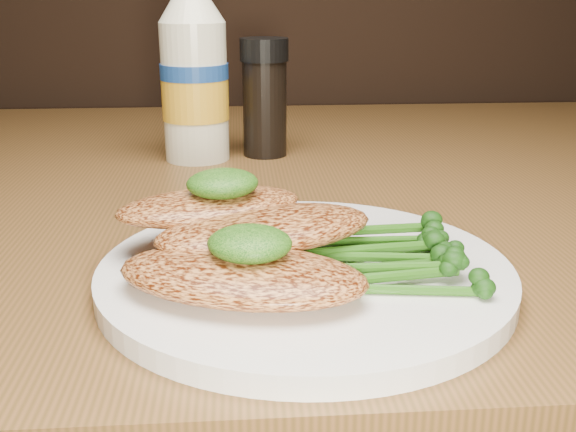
{
  "coord_description": "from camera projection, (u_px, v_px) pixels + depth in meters",
  "views": [
    {
      "loc": [
        0.01,
        0.4,
        0.93
      ],
      "look_at": [
        0.04,
        0.81,
        0.79
      ],
      "focal_mm": 42.15,
      "sensor_mm": 36.0,
      "label": 1
    }
  ],
  "objects": [
    {
      "name": "plate",
      "position": [
        305.0,
        273.0,
        0.42
      ],
      "size": [
        0.26,
        0.26,
        0.01
      ],
      "primitive_type": "cylinder",
      "color": "white",
      "rests_on": "dining_table"
    },
    {
      "name": "chicken_front",
      "position": [
        242.0,
        275.0,
        0.37
      ],
      "size": [
        0.16,
        0.11,
        0.02
      ],
      "primitive_type": "ellipsoid",
      "rotation": [
        0.0,
        0.0,
        -0.3
      ],
      "color": "#C77C3F",
      "rests_on": "plate"
    },
    {
      "name": "chicken_mid",
      "position": [
        266.0,
        229.0,
        0.42
      ],
      "size": [
        0.16,
        0.11,
        0.02
      ],
      "primitive_type": "ellipsoid",
      "rotation": [
        0.0,
        0.0,
        0.33
      ],
      "color": "#C77C3F",
      "rests_on": "plate"
    },
    {
      "name": "chicken_back",
      "position": [
        210.0,
        206.0,
        0.44
      ],
      "size": [
        0.14,
        0.1,
        0.02
      ],
      "primitive_type": "ellipsoid",
      "rotation": [
        0.0,
        0.0,
        0.29
      ],
      "color": "#C77C3F",
      "rests_on": "plate"
    },
    {
      "name": "pesto_front",
      "position": [
        250.0,
        243.0,
        0.37
      ],
      "size": [
        0.06,
        0.06,
        0.02
      ],
      "primitive_type": "ellipsoid",
      "rotation": [
        0.0,
        0.0,
        -0.29
      ],
      "color": "#093407",
      "rests_on": "chicken_front"
    },
    {
      "name": "pesto_back",
      "position": [
        222.0,
        183.0,
        0.44
      ],
      "size": [
        0.06,
        0.06,
        0.02
      ],
      "primitive_type": "ellipsoid",
      "rotation": [
        0.0,
        0.0,
        0.31
      ],
      "color": "#093407",
      "rests_on": "chicken_back"
    },
    {
      "name": "broccolini_bundle",
      "position": [
        375.0,
        252.0,
        0.41
      ],
      "size": [
        0.15,
        0.13,
        0.02
      ],
      "primitive_type": null,
      "rotation": [
        0.0,
        0.0,
        0.36
      ],
      "color": "#245813",
      "rests_on": "plate"
    },
    {
      "name": "mayo_bottle",
      "position": [
        194.0,
        65.0,
        0.7
      ],
      "size": [
        0.08,
        0.08,
        0.2
      ],
      "primitive_type": null,
      "rotation": [
        0.0,
        0.0,
        0.21
      ],
      "color": "white",
      "rests_on": "dining_table"
    },
    {
      "name": "pepper_grinder",
      "position": [
        265.0,
        98.0,
        0.72
      ],
      "size": [
        0.06,
        0.06,
        0.13
      ],
      "primitive_type": null,
      "rotation": [
        0.0,
        0.0,
        0.31
      ],
      "color": "black",
      "rests_on": "dining_table"
    }
  ]
}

